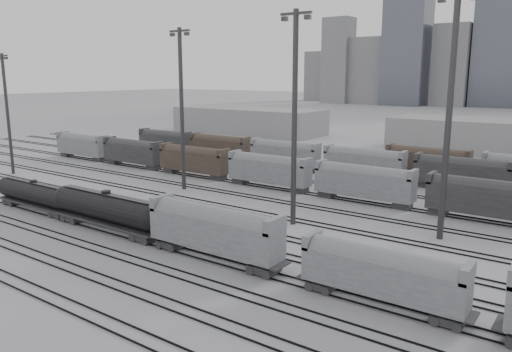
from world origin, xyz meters
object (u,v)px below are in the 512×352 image
Objects in this scene: tank_car_b at (107,209)px; hopper_car_b at (382,271)px; light_mast_a at (7,111)px; tank_car_a at (34,194)px; light_mast_c at (295,114)px; hopper_car_a at (214,228)px.

hopper_car_b reaches higher than tank_car_b.
light_mast_a is (-78.91, 12.34, 8.96)m from hopper_car_b.
hopper_car_b is at bearing 0.00° from tank_car_a.
light_mast_c is (32.74, 15.54, 11.54)m from tank_car_a.
light_mast_a is (-28.25, 12.34, 9.56)m from tank_car_a.
hopper_car_a is 62.87m from light_mast_a.
hopper_car_a reaches higher than hopper_car_b.
hopper_car_a is at bearing 0.00° from tank_car_b.
tank_car_a is 0.75× the size of light_mast_a.
hopper_car_a reaches higher than tank_car_a.
tank_car_a is at bearing 180.00° from tank_car_b.
tank_car_b reaches higher than tank_car_a.
hopper_car_b is (34.84, 0.00, 0.23)m from tank_car_b.
tank_car_b is 1.25× the size of hopper_car_a.
tank_car_a is at bearing 180.00° from hopper_car_a.
light_mast_c reaches higher than hopper_car_b.
light_mast_c reaches higher than tank_car_a.
tank_car_b is 46.67m from light_mast_a.
tank_car_a is at bearing 180.00° from hopper_car_b.
tank_car_a is 32.27m from light_mast_a.
tank_car_b is 1.43× the size of hopper_car_b.
light_mast_a is 61.10m from light_mast_c.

